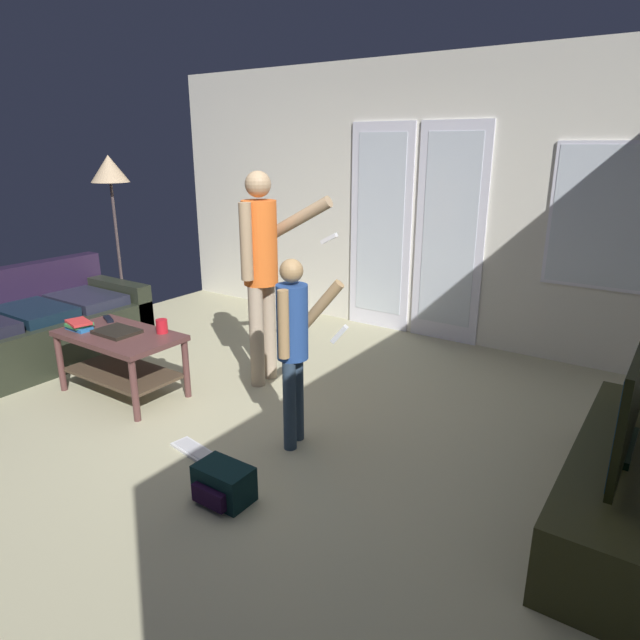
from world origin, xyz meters
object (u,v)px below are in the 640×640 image
(flat_screen_tv, at_px, (635,394))
(loose_keyboard, at_px, (198,453))
(coffee_table, at_px, (121,350))
(person_child, at_px, (294,338))
(book_stack, at_px, (79,325))
(backpack, at_px, (223,484))
(tv_stand, at_px, (618,484))
(leather_couch, at_px, (33,331))
(tv_remote_black, at_px, (108,319))
(cup_near_edge, at_px, (162,326))
(laptop_closed, at_px, (117,332))
(floor_lamp, at_px, (110,177))
(person_adult, at_px, (262,260))

(flat_screen_tv, bearing_deg, loose_keyboard, -160.28)
(coffee_table, distance_m, person_child, 1.61)
(coffee_table, bearing_deg, book_stack, -160.13)
(book_stack, bearing_deg, backpack, -13.01)
(tv_stand, xyz_separation_m, flat_screen_tv, (-0.00, 0.00, 0.50))
(leather_couch, relative_size, person_child, 1.51)
(person_child, height_order, book_stack, person_child)
(backpack, xyz_separation_m, tv_remote_black, (-1.94, 0.72, 0.41))
(backpack, bearing_deg, cup_near_edge, 150.41)
(laptop_closed, distance_m, cup_near_edge, 0.35)
(floor_lamp, bearing_deg, coffee_table, -37.22)
(loose_keyboard, xyz_separation_m, laptop_closed, (-1.15, 0.30, 0.50))
(backpack, bearing_deg, leather_couch, 169.12)
(loose_keyboard, xyz_separation_m, tv_remote_black, (-1.48, 0.47, 0.50))
(coffee_table, height_order, loose_keyboard, coffee_table)
(leather_couch, height_order, laptop_closed, leather_couch)
(flat_screen_tv, height_order, laptop_closed, flat_screen_tv)
(leather_couch, xyz_separation_m, person_adult, (1.99, 0.83, 0.72))
(person_child, relative_size, book_stack, 5.09)
(laptop_closed, bearing_deg, tv_remote_black, 153.63)
(person_adult, bearing_deg, book_stack, -139.59)
(leather_couch, distance_m, floor_lamp, 1.77)
(tv_remote_black, bearing_deg, person_adult, 54.49)
(person_child, bearing_deg, cup_near_edge, 177.78)
(person_child, relative_size, floor_lamp, 0.69)
(coffee_table, bearing_deg, leather_couch, -179.15)
(laptop_closed, xyz_separation_m, book_stack, (-0.31, -0.11, 0.02))
(person_adult, relative_size, cup_near_edge, 15.97)
(coffee_table, xyz_separation_m, book_stack, (-0.32, -0.12, 0.17))
(leather_couch, distance_m, loose_keyboard, 2.40)
(tv_stand, distance_m, laptop_closed, 3.45)
(book_stack, bearing_deg, floor_lamp, 133.51)
(floor_lamp, bearing_deg, leather_couch, -74.56)
(coffee_table, bearing_deg, laptop_closed, -135.94)
(coffee_table, xyz_separation_m, backpack, (1.60, -0.56, -0.26))
(tv_stand, height_order, tv_remote_black, tv_remote_black)
(flat_screen_tv, xyz_separation_m, person_child, (-1.82, -0.35, 0.03))
(cup_near_edge, bearing_deg, loose_keyboard, -30.26)
(loose_keyboard, distance_m, cup_near_edge, 1.14)
(backpack, distance_m, book_stack, 2.02)
(person_adult, xyz_separation_m, floor_lamp, (-2.32, 0.38, 0.54))
(flat_screen_tv, distance_m, person_child, 1.86)
(coffee_table, distance_m, floor_lamp, 2.29)
(loose_keyboard, bearing_deg, floor_lamp, 150.95)
(floor_lamp, distance_m, laptop_closed, 2.21)
(coffee_table, height_order, cup_near_edge, cup_near_edge)
(tv_stand, distance_m, loose_keyboard, 2.40)
(person_child, height_order, loose_keyboard, person_child)
(floor_lamp, height_order, cup_near_edge, floor_lamp)
(person_adult, bearing_deg, leather_couch, -157.46)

